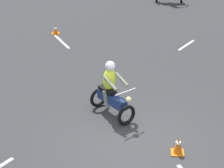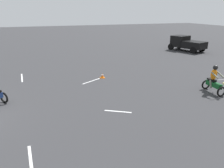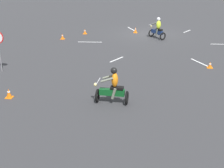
{
  "view_description": "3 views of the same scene",
  "coord_description": "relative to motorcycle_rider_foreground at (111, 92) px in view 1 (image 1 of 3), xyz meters",
  "views": [
    {
      "loc": [
        0.11,
        -9.51,
        6.37
      ],
      "look_at": [
        -0.68,
        1.32,
        1.0
      ],
      "focal_mm": 70.0,
      "sensor_mm": 36.0,
      "label": 1
    },
    {
      "loc": [
        10.81,
        3.52,
        4.67
      ],
      "look_at": [
        0.39,
        7.31,
        0.9
      ],
      "focal_mm": 35.0,
      "sensor_mm": 36.0,
      "label": 2
    },
    {
      "loc": [
        0.02,
        25.57,
        5.97
      ],
      "look_at": [
        1.46,
        13.3,
        0.9
      ],
      "focal_mm": 50.0,
      "sensor_mm": 36.0,
      "label": 3
    }
  ],
  "objects": [
    {
      "name": "motorcycle_rider_foreground",
      "position": [
        0.0,
        0.0,
        0.0
      ],
      "size": [
        1.38,
        1.44,
        1.66
      ],
      "rotation": [
        0.0,
        0.0,
        3.87
      ],
      "color": "black",
      "rests_on": "ground"
    },
    {
      "name": "lane_stripe_ne",
      "position": [
        2.6,
        5.72,
        -0.72
      ],
      "size": [
        0.77,
        1.19,
        0.01
      ],
      "primitive_type": "cube",
      "rotation": [
        0.0,
        0.0,
        2.61
      ],
      "color": "silver",
      "rests_on": "ground"
    },
    {
      "name": "traffic_cone_mid_left",
      "position": [
        -2.9,
        6.68,
        -0.56
      ],
      "size": [
        0.32,
        0.32,
        0.35
      ],
      "color": "orange",
      "rests_on": "ground"
    },
    {
      "name": "lane_stripe_nw",
      "position": [
        -2.47,
        5.75,
        -0.72
      ],
      "size": [
        0.93,
        1.5,
        0.01
      ],
      "primitive_type": "cube",
      "rotation": [
        0.0,
        0.0,
        3.67
      ],
      "color": "silver",
      "rests_on": "ground"
    },
    {
      "name": "traffic_cone_near_right",
      "position": [
        1.79,
        -1.77,
        -0.5
      ],
      "size": [
        0.32,
        0.32,
        0.46
      ],
      "color": "orange",
      "rests_on": "ground"
    },
    {
      "name": "ground_plane",
      "position": [
        0.7,
        -1.35,
        -0.73
      ],
      "size": [
        120.0,
        120.0,
        0.0
      ],
      "primitive_type": "plane",
      "color": "#333335"
    }
  ]
}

